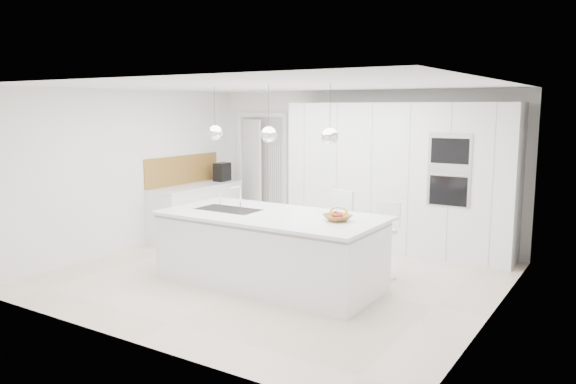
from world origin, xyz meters
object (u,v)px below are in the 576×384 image
Objects in this scene: espresso_machine at (222,172)px; bar_stool_left at (338,232)px; island_base at (269,251)px; bar_stool_right at (385,241)px; fruit_bowl at (337,218)px.

bar_stool_left is at bearing -27.94° from espresso_machine.
island_base is 2.80× the size of bar_stool_right.
espresso_machine reaches higher than fruit_bowl.
fruit_bowl is 0.32× the size of bar_stool_right.
espresso_machine is (-3.44, 2.09, 0.13)m from fruit_bowl.
island_base is 1.53m from bar_stool_right.
fruit_bowl is 0.96× the size of espresso_machine.
bar_stool_right reaches higher than fruit_bowl.
espresso_machine is 0.33× the size of bar_stool_right.
bar_stool_left is 1.11× the size of bar_stool_right.
island_base is at bearing -134.07° from bar_stool_right.
island_base is at bearing -46.11° from espresso_machine.
island_base is 8.80× the size of fruit_bowl.
espresso_machine is 3.89m from bar_stool_right.
bar_stool_left is at bearing 61.91° from island_base.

